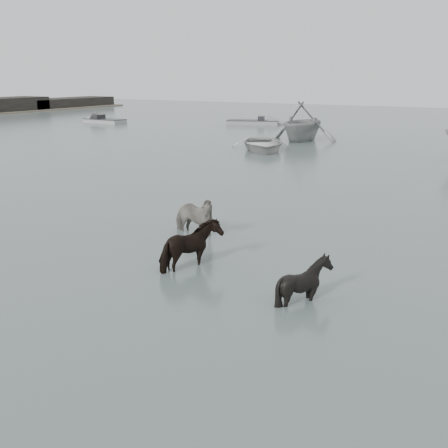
{
  "coord_description": "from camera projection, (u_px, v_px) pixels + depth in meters",
  "views": [
    {
      "loc": [
        5.53,
        -10.63,
        4.43
      ],
      "look_at": [
        -0.76,
        0.49,
        1.0
      ],
      "focal_mm": 45.0,
      "sensor_mm": 36.0,
      "label": 1
    }
  ],
  "objects": [
    {
      "name": "ground",
      "position": [
        242.0,
        276.0,
        12.71
      ],
      "size": [
        140.0,
        140.0,
        0.0
      ],
      "primitive_type": "plane",
      "color": "#4C5A57",
      "rests_on": "ground"
    },
    {
      "name": "pony_pinto",
      "position": [
        193.0,
        211.0,
        15.75
      ],
      "size": [
        1.79,
        1.07,
        1.41
      ],
      "primitive_type": "imported",
      "rotation": [
        0.0,
        0.0,
        1.38
      ],
      "color": "black",
      "rests_on": "ground"
    },
    {
      "name": "pony_dark",
      "position": [
        192.0,
        241.0,
        13.01
      ],
      "size": [
        1.28,
        1.44,
        1.32
      ],
      "primitive_type": "imported",
      "rotation": [
        0.0,
        0.0,
        1.7
      ],
      "color": "black",
      "rests_on": "ground"
    },
    {
      "name": "pony_black",
      "position": [
        305.0,
        272.0,
        11.17
      ],
      "size": [
        1.37,
        1.29,
        1.23
      ],
      "primitive_type": "imported",
      "rotation": [
        0.0,
        0.0,
        1.88
      ],
      "color": "black",
      "rests_on": "ground"
    },
    {
      "name": "rowboat_lead",
      "position": [
        262.0,
        142.0,
        33.29
      ],
      "size": [
        5.48,
        5.94,
        1.0
      ],
      "primitive_type": "imported",
      "rotation": [
        0.0,
        0.0,
        0.55
      ],
      "color": "silver",
      "rests_on": "ground"
    },
    {
      "name": "rowboat_trail",
      "position": [
        303.0,
        120.0,
        37.84
      ],
      "size": [
        4.62,
        5.33,
        2.78
      ],
      "primitive_type": "imported",
      "rotation": [
        0.0,
        0.0,
        3.13
      ],
      "color": "#9B9D9B",
      "rests_on": "ground"
    },
    {
      "name": "skiff_outer",
      "position": [
        105.0,
        119.0,
        51.72
      ],
      "size": [
        5.69,
        1.96,
        0.75
      ],
      "primitive_type": null,
      "rotation": [
        0.0,
        0.0,
        3.08
      ],
      "color": "#A4A49F",
      "rests_on": "ground"
    },
    {
      "name": "skiff_far",
      "position": [
        253.0,
        120.0,
        50.35
      ],
      "size": [
        6.52,
        3.62,
        0.75
      ],
      "primitive_type": null,
      "rotation": [
        0.0,
        0.0,
        0.34
      ],
      "color": "gray",
      "rests_on": "ground"
    }
  ]
}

